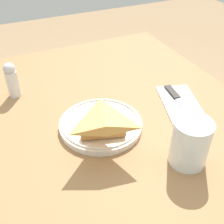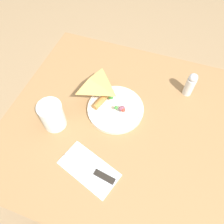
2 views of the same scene
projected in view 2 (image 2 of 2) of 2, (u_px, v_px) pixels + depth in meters
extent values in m
plane|color=#997A56|center=(121.00, 179.00, 1.42)|extent=(6.00, 6.00, 0.00)
cube|color=olive|center=(128.00, 125.00, 0.82)|extent=(0.91, 0.81, 0.03)
cube|color=#382D23|center=(211.00, 126.00, 1.24)|extent=(0.06, 0.06, 0.70)
cube|color=#382D23|center=(79.00, 89.00, 1.38)|extent=(0.06, 0.06, 0.70)
cube|color=#382D23|center=(17.00, 200.00, 1.02)|extent=(0.06, 0.06, 0.70)
cylinder|color=silver|center=(115.00, 109.00, 0.84)|extent=(0.21, 0.21, 0.02)
torus|color=silver|center=(116.00, 107.00, 0.83)|extent=(0.20, 0.20, 0.01)
pyramid|color=#DBA351|center=(116.00, 107.00, 0.82)|extent=(0.15, 0.14, 0.02)
cylinder|color=#B77A3D|center=(103.00, 98.00, 0.84)|extent=(0.05, 0.11, 0.02)
sphere|color=#7A4256|center=(121.00, 109.00, 0.80)|extent=(0.02, 0.02, 0.02)
sphere|color=#388433|center=(116.00, 108.00, 0.80)|extent=(0.01, 0.01, 0.01)
sphere|color=red|center=(123.00, 110.00, 0.79)|extent=(0.02, 0.02, 0.02)
sphere|color=#7A4256|center=(122.00, 108.00, 0.80)|extent=(0.02, 0.02, 0.02)
sphere|color=#388433|center=(111.00, 97.00, 0.83)|extent=(0.02, 0.02, 0.02)
cylinder|color=white|center=(52.00, 115.00, 0.76)|extent=(0.08, 0.08, 0.11)
cylinder|color=white|center=(54.00, 118.00, 0.78)|extent=(0.07, 0.07, 0.07)
torus|color=white|center=(49.00, 107.00, 0.72)|extent=(0.08, 0.08, 0.00)
cube|color=silver|center=(89.00, 169.00, 0.71)|extent=(0.22, 0.16, 0.00)
cube|color=black|center=(104.00, 177.00, 0.69)|extent=(0.07, 0.03, 0.01)
cube|color=silver|center=(80.00, 163.00, 0.72)|extent=(0.12, 0.03, 0.00)
ellipsoid|color=silver|center=(66.00, 156.00, 0.73)|extent=(0.02, 0.02, 0.00)
cylinder|color=silver|center=(189.00, 86.00, 0.86)|extent=(0.04, 0.04, 0.08)
sphere|color=silver|center=(193.00, 78.00, 0.81)|extent=(0.03, 0.03, 0.03)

